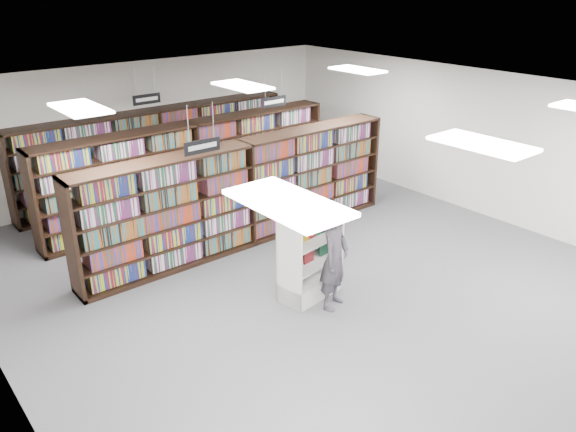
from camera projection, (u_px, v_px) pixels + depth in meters
floor at (312, 279)px, 10.08m from camera, size 12.00×12.00×0.00m
ceiling at (315, 101)px, 8.82m from camera, size 10.00×12.00×0.10m
wall_back at (151, 127)px, 13.72m from camera, size 10.00×0.10×3.20m
wall_right at (483, 144)px, 12.35m from camera, size 0.10×12.00×3.20m
bookshelf_row_near at (246, 193)px, 11.09m from camera, size 7.00×0.60×2.10m
bookshelf_row_mid at (194, 169)px, 12.51m from camera, size 7.00×0.60×2.10m
bookshelf_row_far at (158, 152)px, 13.72m from camera, size 7.00×0.60×2.10m
aisle_sign_left at (202, 145)px, 8.92m from camera, size 0.65×0.02×0.80m
aisle_sign_right at (274, 101)px, 12.09m from camera, size 0.65×0.02×0.80m
aisle_sign_center at (147, 98)px, 12.35m from camera, size 0.65×0.02×0.80m
troffer_front_left at (288, 203)px, 4.95m from camera, size 0.60×1.20×0.04m
troffer_front_center at (482, 144)px, 6.70m from camera, size 0.60×1.20×0.04m
troffer_back_left at (80, 108)px, 8.51m from camera, size 0.60×1.20×0.04m
troffer_back_center at (242, 86)px, 10.26m from camera, size 0.60×1.20×0.04m
troffer_back_right at (357, 70)px, 12.00m from camera, size 0.60×1.20×0.04m
endcap_display at (309, 268)px, 9.40m from camera, size 1.14×0.68×1.51m
open_book at (308, 214)px, 8.87m from camera, size 0.64×0.52×0.13m
shopper at (335, 259)px, 8.93m from camera, size 0.74×0.63×1.72m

